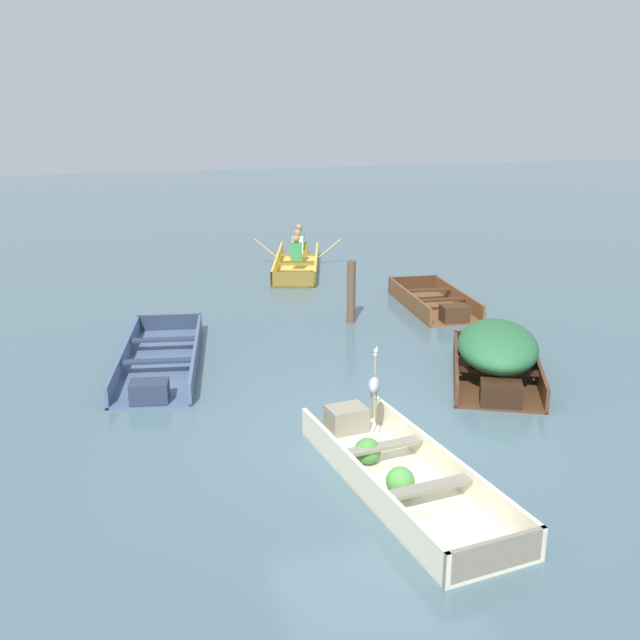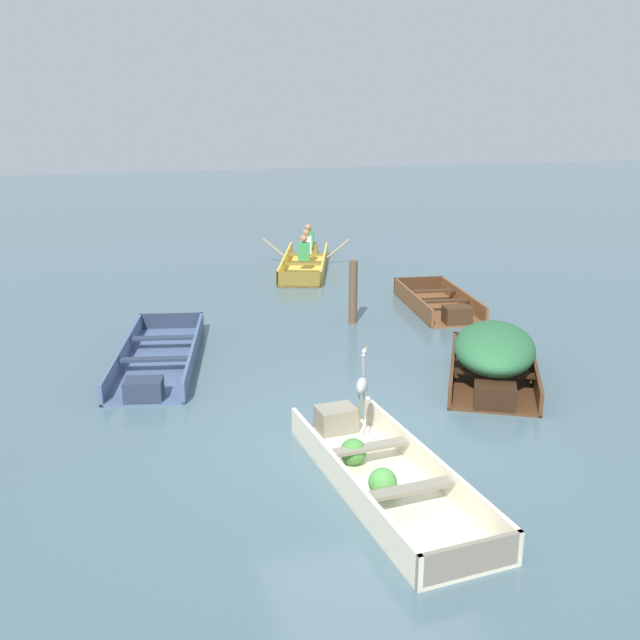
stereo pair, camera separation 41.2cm
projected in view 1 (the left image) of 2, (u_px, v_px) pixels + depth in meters
ground_plane at (377, 431)px, 8.95m from camera, size 80.00×80.00×0.00m
dinghy_cream_foreground at (395, 471)px, 7.72m from camera, size 1.26×3.33×0.35m
skiff_slate_blue_near_moored at (160, 361)px, 11.13m from camera, size 1.87×3.68×0.32m
skiff_wooden_brown_mid_moored at (435, 303)px, 14.38m from camera, size 1.45×2.78×0.35m
skiff_dark_varnish_far_moored at (497, 351)px, 10.53m from camera, size 2.26×2.74×0.83m
rowboat_yellow_with_crew at (297, 260)px, 18.12m from camera, size 2.42×3.90×0.92m
heron_on_dinghy at (374, 383)px, 8.33m from camera, size 0.28×0.44×0.84m
mooring_post at (351, 292)px, 13.36m from camera, size 0.16×0.16×1.19m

